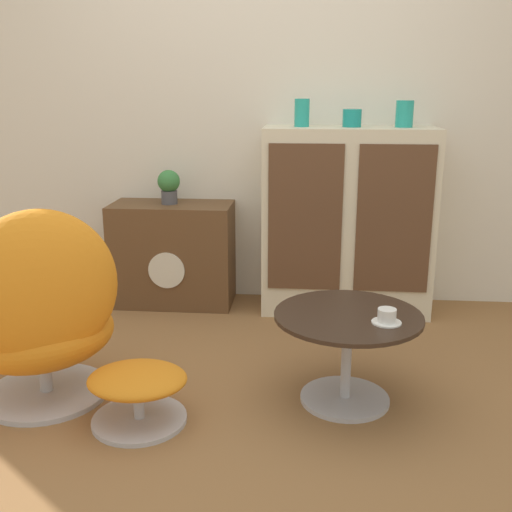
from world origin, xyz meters
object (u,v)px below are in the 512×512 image
object	(u,v)px
vase_leftmost	(302,113)
teacup	(387,317)
tv_console	(173,254)
vase_inner_right	(404,114)
potted_plant	(169,185)
ottoman	(138,388)
egg_chair	(42,313)
coffee_table	(347,342)
sideboard	(347,221)
vase_inner_left	(352,118)

from	to	relation	value
vase_leftmost	teacup	size ratio (longest dim) A/B	1.31
tv_console	vase_inner_right	bearing A→B (deg)	-0.55
potted_plant	teacup	size ratio (longest dim) A/B	1.72
tv_console	ottoman	size ratio (longest dim) A/B	1.84
tv_console	egg_chair	size ratio (longest dim) A/B	0.84
coffee_table	vase_leftmost	bearing A→B (deg)	101.19
egg_chair	coffee_table	distance (m)	1.31
tv_console	potted_plant	world-z (taller)	potted_plant
egg_chair	coffee_table	xyz separation A→B (m)	(1.30, 0.12, -0.14)
vase_inner_right	tv_console	bearing A→B (deg)	179.45
sideboard	coffee_table	size ratio (longest dim) A/B	1.76
sideboard	tv_console	bearing A→B (deg)	179.09
vase_inner_left	tv_console	bearing A→B (deg)	179.30
egg_chair	potted_plant	xyz separation A→B (m)	(0.26, 1.29, 0.35)
potted_plant	teacup	world-z (taller)	potted_plant
vase_inner_left	vase_inner_right	xyz separation A→B (m)	(0.30, 0.00, 0.02)
coffee_table	vase_leftmost	size ratio (longest dim) A/B	3.98
vase_inner_left	teacup	bearing A→B (deg)	-85.88
egg_chair	teacup	distance (m)	1.44
ottoman	sideboard	bearing A→B (deg)	57.32
vase_inner_left	teacup	xyz separation A→B (m)	(0.09, -1.26, -0.73)
sideboard	coffee_table	world-z (taller)	sideboard
ottoman	coffee_table	world-z (taller)	coffee_table
potted_plant	ottoman	bearing A→B (deg)	-82.82
sideboard	vase_leftmost	distance (m)	0.70
egg_chair	vase_inner_right	distance (m)	2.23
egg_chair	potted_plant	size ratio (longest dim) A/B	4.25
vase_inner_right	ottoman	bearing A→B (deg)	-130.43
coffee_table	potted_plant	size ratio (longest dim) A/B	3.02
sideboard	tv_console	xyz separation A→B (m)	(-1.08, 0.02, -0.24)
egg_chair	vase_leftmost	size ratio (longest dim) A/B	5.59
vase_inner_left	potted_plant	bearing A→B (deg)	179.27
coffee_table	ottoman	bearing A→B (deg)	-163.60
sideboard	potted_plant	xyz separation A→B (m)	(-1.09, 0.02, 0.20)
sideboard	vase_inner_left	bearing A→B (deg)	36.61
vase_leftmost	potted_plant	size ratio (longest dim) A/B	0.76
tv_console	egg_chair	distance (m)	1.33
vase_leftmost	vase_inner_right	world-z (taller)	vase_leftmost
sideboard	ottoman	world-z (taller)	sideboard
ottoman	coffee_table	xyz separation A→B (m)	(0.85, 0.25, 0.12)
vase_leftmost	potted_plant	bearing A→B (deg)	179.01
sideboard	teacup	bearing A→B (deg)	-85.63
vase_inner_left	potted_plant	size ratio (longest dim) A/B	0.52
potted_plant	coffee_table	bearing A→B (deg)	-48.75
sideboard	ottoman	bearing A→B (deg)	-122.68
vase_leftmost	coffee_table	bearing A→B (deg)	-78.81
ottoman	vase_leftmost	bearing A→B (deg)	66.25
sideboard	potted_plant	world-z (taller)	sideboard
potted_plant	teacup	bearing A→B (deg)	-47.03
tv_console	ottoman	bearing A→B (deg)	-83.20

